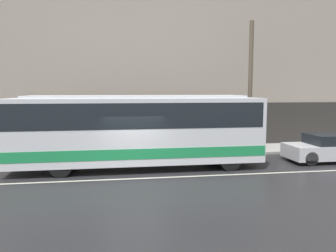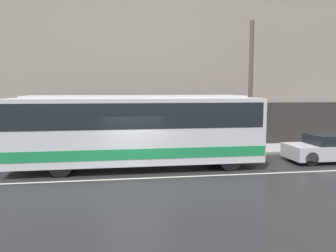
# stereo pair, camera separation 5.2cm
# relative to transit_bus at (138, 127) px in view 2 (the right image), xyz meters

# --- Properties ---
(ground_plane) EXTENTS (60.00, 60.00, 0.00)m
(ground_plane) POSITION_rel_transit_bus_xyz_m (-0.24, -1.84, -1.89)
(ground_plane) COLOR #262628
(sidewalk) EXTENTS (60.00, 2.89, 0.13)m
(sidewalk) POSITION_rel_transit_bus_xyz_m (-0.24, 3.61, -1.83)
(sidewalk) COLOR #A09E99
(sidewalk) RESTS_ON ground_plane
(building_facade) EXTENTS (60.00, 0.35, 13.66)m
(building_facade) POSITION_rel_transit_bus_xyz_m (-0.24, 5.19, 4.73)
(building_facade) COLOR gray
(building_facade) RESTS_ON ground_plane
(lane_stripe) EXTENTS (54.00, 0.14, 0.01)m
(lane_stripe) POSITION_rel_transit_bus_xyz_m (-0.24, -1.84, -1.89)
(lane_stripe) COLOR beige
(lane_stripe) RESTS_ON ground_plane
(transit_bus) EXTENTS (11.32, 2.57, 3.35)m
(transit_bus) POSITION_rel_transit_bus_xyz_m (0.00, 0.00, 0.00)
(transit_bus) COLOR silver
(transit_bus) RESTS_ON ground_plane
(sedan_white_front) EXTENTS (4.80, 1.86, 1.38)m
(sedan_white_front) POSITION_rel_transit_bus_xyz_m (9.89, -0.00, -1.23)
(sedan_white_front) COLOR silver
(sedan_white_front) RESTS_ON ground_plane
(utility_pole_near) EXTENTS (0.25, 0.25, 7.35)m
(utility_pole_near) POSITION_rel_transit_bus_xyz_m (6.66, 3.04, 1.91)
(utility_pole_near) COLOR brown
(utility_pole_near) RESTS_ON sidewalk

